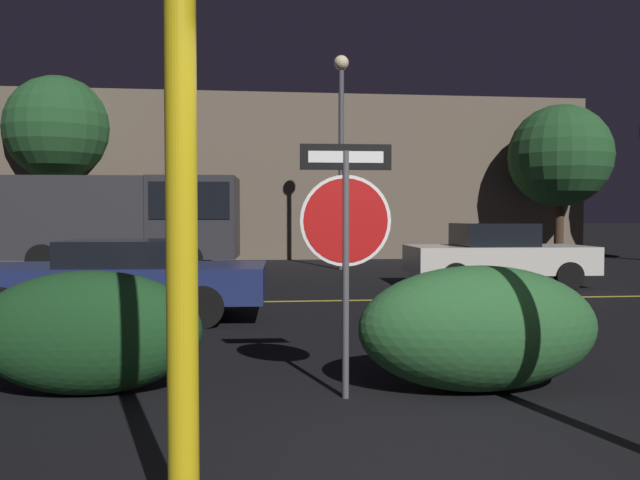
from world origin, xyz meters
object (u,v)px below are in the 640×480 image
object	(u,v)px
hedge_bush_1	(89,332)
delivery_truck	(134,216)
tree_0	(560,156)
hedge_bush_2	(479,328)
stop_sign	(346,222)
tree_1	(59,130)
passing_car_3	(497,255)
yellow_pole_left	(181,211)
street_lamp	(341,131)
passing_car_2	(121,278)

from	to	relation	value
hedge_bush_1	delivery_truck	xyz separation A→B (m)	(-1.93, 12.54, 1.02)
delivery_truck	tree_0	world-z (taller)	tree_0
hedge_bush_1	hedge_bush_2	bearing A→B (deg)	-4.21
stop_sign	hedge_bush_1	distance (m)	2.47
tree_1	passing_car_3	bearing A→B (deg)	-37.02
tree_0	delivery_truck	bearing A→B (deg)	-169.30
delivery_truck	stop_sign	bearing A→B (deg)	20.57
yellow_pole_left	passing_car_3	xyz separation A→B (m)	(5.83, 10.54, -0.89)
street_lamp	stop_sign	bearing A→B (deg)	-97.94
stop_sign	street_lamp	bearing A→B (deg)	83.81
passing_car_3	tree_0	bearing A→B (deg)	145.96
tree_0	stop_sign	bearing A→B (deg)	-122.48
stop_sign	tree_1	world-z (taller)	tree_1
hedge_bush_2	passing_car_3	size ratio (longest dim) A/B	0.53
stop_sign	hedge_bush_1	world-z (taller)	stop_sign
stop_sign	hedge_bush_1	size ratio (longest dim) A/B	1.11
tree_1	stop_sign	bearing A→B (deg)	-66.69
passing_car_2	tree_1	bearing A→B (deg)	22.81
stop_sign	delivery_truck	bearing A→B (deg)	109.63
passing_car_2	passing_car_3	bearing A→B (deg)	-60.44
delivery_truck	passing_car_2	bearing A→B (deg)	11.83
street_lamp	tree_0	size ratio (longest dim) A/B	1.15
passing_car_3	tree_1	size ratio (longest dim) A/B	0.64
street_lamp	tree_0	bearing A→B (deg)	17.85
stop_sign	passing_car_3	size ratio (longest dim) A/B	0.53
passing_car_3	tree_0	size ratio (longest dim) A/B	0.76
passing_car_3	tree_1	distance (m)	15.82
yellow_pole_left	stop_sign	bearing A→B (deg)	63.65
hedge_bush_2	street_lamp	xyz separation A→B (m)	(0.58, 12.85, 3.51)
stop_sign	passing_car_2	world-z (taller)	stop_sign
hedge_bush_1	street_lamp	xyz separation A→B (m)	(4.04, 12.59, 3.52)
stop_sign	tree_0	bearing A→B (deg)	59.27
hedge_bush_2	delivery_truck	bearing A→B (deg)	112.86
stop_sign	tree_1	xyz separation A→B (m)	(-7.54, 17.49, 3.08)
hedge_bush_2	stop_sign	bearing A→B (deg)	-174.93
stop_sign	passing_car_3	distance (m)	9.54
hedge_bush_1	street_lamp	bearing A→B (deg)	72.20
hedge_bush_1	stop_sign	bearing A→B (deg)	-9.26
hedge_bush_2	hedge_bush_1	bearing A→B (deg)	175.79
yellow_pole_left	street_lamp	size ratio (longest dim) A/B	0.51
passing_car_2	tree_1	distance (m)	14.40
passing_car_3	passing_car_2	bearing A→B (deg)	-61.85
street_lamp	tree_1	distance (m)	10.40
hedge_bush_2	passing_car_3	distance (m)	8.86
passing_car_3	delivery_truck	bearing A→B (deg)	-116.22
tree_0	tree_1	xyz separation A→B (m)	(-17.44, 1.92, 0.93)
stop_sign	passing_car_3	bearing A→B (deg)	62.09
hedge_bush_1	passing_car_3	distance (m)	10.51
passing_car_2	hedge_bush_1	bearing A→B (deg)	-169.24
hedge_bush_1	tree_1	xyz separation A→B (m)	(-5.30, 17.12, 4.06)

